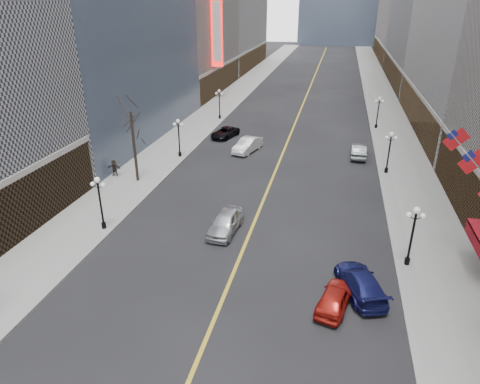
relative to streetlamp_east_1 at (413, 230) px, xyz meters
The scene contains 20 objects.
sidewalk_east 40.16m from the streetlamp_east_1, 86.85° to the left, with size 6.00×230.00×0.15m, color gray.
sidewalk_west 47.68m from the streetlamp_east_1, 122.82° to the left, with size 6.00×230.00×0.15m, color gray.
lane_line 51.45m from the streetlamp_east_1, 103.28° to the left, with size 0.25×200.00×0.02m, color gold.
streetlamp_east_1 is the anchor object (origin of this frame).
streetlamp_east_2 18.00m from the streetlamp_east_1, 90.00° to the left, with size 1.26×0.44×4.52m.
streetlamp_east_3 36.00m from the streetlamp_east_1, 90.00° to the left, with size 1.26×0.44×4.52m.
streetlamp_west_1 23.60m from the streetlamp_east_1, behind, with size 1.26×0.44×4.52m.
streetlamp_west_2 29.68m from the streetlamp_east_1, 142.67° to the left, with size 1.26×0.44×4.52m.
streetlamp_west_3 43.05m from the streetlamp_east_1, 123.25° to the left, with size 1.26×0.44×4.52m.
flag_4 5.96m from the streetlamp_east_1, 29.66° to the left, with size 2.87×0.12×2.87m.
flag_5 8.98m from the streetlamp_east_1, 63.36° to the left, with size 2.87×0.12×2.87m.
theatre_marquee 57.87m from the streetlamp_east_1, 118.97° to the left, with size 2.00×0.55×12.00m.
tree_west_far 27.41m from the streetlamp_east_1, 158.43° to the left, with size 3.60×3.60×7.92m.
car_nb_near 14.09m from the streetlamp_east_1, behind, with size 2.02×5.01×1.71m, color #BABEC2.
car_nb_mid 27.24m from the streetlamp_east_1, 126.51° to the left, with size 1.80×5.17×1.70m, color silver.
car_nb_far 33.90m from the streetlamp_east_1, 127.06° to the left, with size 2.27×4.91×1.37m, color black.
car_sb_near 5.53m from the streetlamp_east_1, 131.10° to the right, with size 2.16×5.31×1.54m, color #161953.
car_sb_mid 7.82m from the streetlamp_east_1, 130.80° to the right, with size 1.70×4.22×1.44m, color #9F1811.
car_sb_far 23.13m from the streetlamp_east_1, 96.98° to the left, with size 1.73×4.96×1.63m, color #555B5D.
ped_west_far 30.20m from the streetlamp_east_1, 159.31° to the left, with size 1.60×0.46×1.73m, color black.
Camera 1 is at (5.91, 2.50, 17.35)m, focal length 32.00 mm.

